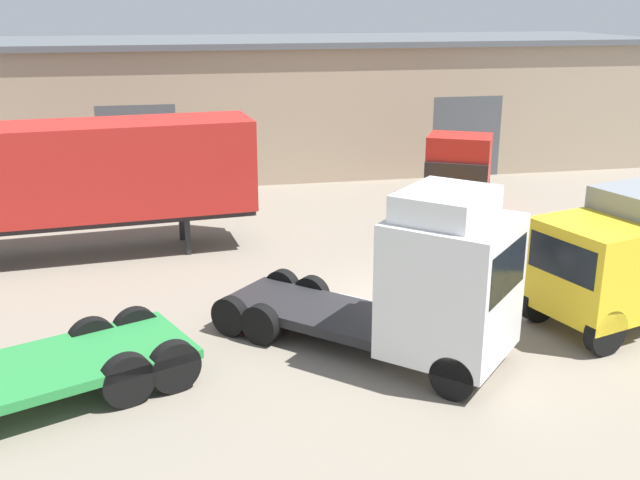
{
  "coord_description": "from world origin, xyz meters",
  "views": [
    {
      "loc": [
        -5.84,
        -17.42,
        7.71
      ],
      "look_at": [
        -2.12,
        1.12,
        1.6
      ],
      "focal_mm": 42.0,
      "sensor_mm": 36.0,
      "label": 1
    }
  ],
  "objects": [
    {
      "name": "container_trailer_blue",
      "position": [
        -9.42,
        5.77,
        2.64
      ],
      "size": [
        12.15,
        3.67,
        4.17
      ],
      "rotation": [
        0.0,
        0.0,
        0.1
      ],
      "color": "red",
      "rests_on": "ground_plane"
    },
    {
      "name": "flatbed_truck_red",
      "position": [
        4.7,
        8.84,
        1.27
      ],
      "size": [
        5.62,
        7.89,
        2.66
      ],
      "rotation": [
        0.0,
        0.0,
        1.1
      ],
      "color": "red",
      "rests_on": "ground_plane"
    },
    {
      "name": "warehouse_building",
      "position": [
        0.0,
        18.13,
        2.99
      ],
      "size": [
        33.2,
        8.77,
        5.97
      ],
      "color": "tan",
      "rests_on": "ground_plane"
    },
    {
      "name": "tractor_unit_white",
      "position": [
        -0.63,
        -3.17,
        1.86
      ],
      "size": [
        6.64,
        6.46,
        3.99
      ],
      "rotation": [
        0.0,
        0.0,
        -0.75
      ],
      "color": "silver",
      "rests_on": "ground_plane"
    },
    {
      "name": "oil_drum",
      "position": [
        1.18,
        1.09,
        0.44
      ],
      "size": [
        0.58,
        0.58,
        0.88
      ],
      "color": "black",
      "rests_on": "ground_plane"
    },
    {
      "name": "ground_plane",
      "position": [
        0.0,
        0.0,
        0.0
      ],
      "size": [
        60.0,
        60.0,
        0.0
      ],
      "primitive_type": "plane",
      "color": "gray"
    }
  ]
}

